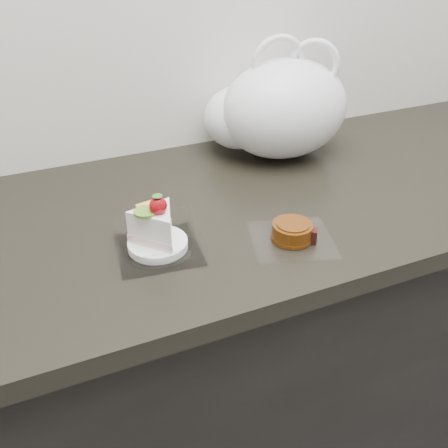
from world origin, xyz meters
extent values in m
cube|color=black|center=(0.00, 1.69, 0.43)|extent=(2.00, 0.60, 0.86)
cube|color=black|center=(0.00, 1.69, 0.88)|extent=(2.04, 0.64, 0.04)
cube|color=white|center=(-0.24, 1.58, 0.90)|extent=(0.16, 0.16, 0.00)
cylinder|color=white|center=(-0.24, 1.58, 0.91)|extent=(0.11, 0.11, 0.01)
ellipsoid|color=#A90B16|center=(-0.23, 1.57, 1.00)|extent=(0.03, 0.03, 0.03)
cone|color=#2D7223|center=(-0.23, 1.57, 1.01)|extent=(0.02, 0.02, 0.01)
cylinder|color=olive|center=(-0.25, 1.58, 0.98)|extent=(0.04, 0.04, 0.00)
cube|color=#FAA32F|center=(-0.24, 1.60, 0.98)|extent=(0.05, 0.03, 0.00)
cube|color=white|center=(0.00, 1.52, 0.90)|extent=(0.18, 0.18, 0.00)
cylinder|color=#5C320B|center=(0.00, 1.52, 0.92)|extent=(0.08, 0.08, 0.03)
cylinder|color=#5C320B|center=(0.00, 1.52, 0.90)|extent=(0.09, 0.09, 0.01)
cylinder|color=#5C320B|center=(0.00, 1.52, 0.93)|extent=(0.07, 0.07, 0.00)
cube|color=black|center=(0.03, 1.49, 0.92)|extent=(0.03, 0.03, 0.03)
ellipsoid|color=white|center=(0.17, 1.85, 1.02)|extent=(0.37, 0.33, 0.23)
ellipsoid|color=white|center=(0.08, 1.91, 0.99)|extent=(0.22, 0.21, 0.15)
torus|color=white|center=(0.15, 1.86, 1.12)|extent=(0.13, 0.03, 0.13)
torus|color=white|center=(0.22, 1.84, 1.12)|extent=(0.11, 0.07, 0.12)
camera|label=1|loc=(-0.42, 0.86, 1.42)|focal=40.00mm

